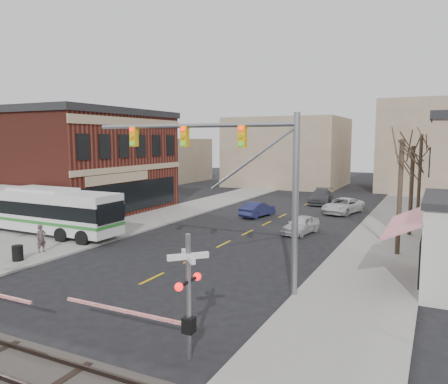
# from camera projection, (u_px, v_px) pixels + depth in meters

# --- Properties ---
(ground) EXTENTS (160.00, 160.00, 0.00)m
(ground) POSITION_uv_depth(u_px,v_px,m) (126.00, 291.00, 19.83)
(ground) COLOR black
(ground) RESTS_ON ground
(sidewalk_west) EXTENTS (5.00, 60.00, 0.12)m
(sidewalk_west) POSITION_uv_depth(u_px,v_px,m) (181.00, 211.00, 41.80)
(sidewalk_west) COLOR gray
(sidewalk_west) RESTS_ON ground
(sidewalk_east) EXTENTS (5.00, 60.00, 0.12)m
(sidewalk_east) POSITION_uv_depth(u_px,v_px,m) (392.00, 229.00, 33.45)
(sidewalk_east) COLOR gray
(sidewalk_east) RESTS_ON ground
(brick_building) EXTENTS (30.40, 15.40, 9.60)m
(brick_building) POSITION_uv_depth(u_px,v_px,m) (17.00, 159.00, 45.36)
(brick_building) COLOR maroon
(brick_building) RESTS_ON ground
(tree_east_a) EXTENTS (0.28, 0.28, 6.75)m
(tree_east_a) POSITION_uv_depth(u_px,v_px,m) (400.00, 197.00, 25.48)
(tree_east_a) COLOR #382B21
(tree_east_a) RESTS_ON sidewalk_east
(tree_east_b) EXTENTS (0.28, 0.28, 6.30)m
(tree_east_b) POSITION_uv_depth(u_px,v_px,m) (411.00, 191.00, 30.71)
(tree_east_b) COLOR #382B21
(tree_east_b) RESTS_ON sidewalk_east
(tree_east_c) EXTENTS (0.28, 0.28, 7.20)m
(tree_east_c) POSITION_uv_depth(u_px,v_px,m) (420.00, 176.00, 37.69)
(tree_east_c) COLOR #382B21
(tree_east_c) RESTS_ON sidewalk_east
(transit_bus) EXTENTS (12.63, 2.94, 3.24)m
(transit_bus) POSITION_uv_depth(u_px,v_px,m) (44.00, 210.00, 31.39)
(transit_bus) COLOR silver
(transit_bus) RESTS_ON ground
(traffic_signal_mast) EXTENTS (10.66, 0.30, 8.00)m
(traffic_signal_mast) POSITION_uv_depth(u_px,v_px,m) (234.00, 163.00, 19.76)
(traffic_signal_mast) COLOR gray
(traffic_signal_mast) RESTS_ON ground
(rr_crossing_east) EXTENTS (5.60, 1.36, 4.00)m
(rr_crossing_east) POSITION_uv_depth(u_px,v_px,m) (177.00, 296.00, 13.69)
(rr_crossing_east) COLOR gray
(rr_crossing_east) RESTS_ON ground
(trash_bin) EXTENTS (0.60, 0.60, 0.86)m
(trash_bin) POSITION_uv_depth(u_px,v_px,m) (18.00, 253.00, 24.37)
(trash_bin) COLOR black
(trash_bin) RESTS_ON sidewalk_west
(car_a) EXTENTS (2.23, 4.10, 1.32)m
(car_a) POSITION_uv_depth(u_px,v_px,m) (301.00, 225.00, 31.89)
(car_a) COLOR silver
(car_a) RESTS_ON ground
(car_b) EXTENTS (2.14, 4.23, 1.33)m
(car_b) POSITION_uv_depth(u_px,v_px,m) (258.00, 209.00, 38.94)
(car_b) COLOR #1C1F47
(car_b) RESTS_ON ground
(car_c) EXTENTS (3.62, 5.55, 1.42)m
(car_c) POSITION_uv_depth(u_px,v_px,m) (343.00, 206.00, 40.71)
(car_c) COLOR #BEBEBE
(car_c) RESTS_ON ground
(car_d) EXTENTS (2.59, 5.45, 1.53)m
(car_d) POSITION_uv_depth(u_px,v_px,m) (321.00, 197.00, 46.81)
(car_d) COLOR #3E3E43
(car_d) RESTS_ON ground
(pedestrian_near) EXTENTS (0.48, 0.66, 1.70)m
(pedestrian_near) POSITION_uv_depth(u_px,v_px,m) (41.00, 239.00, 26.07)
(pedestrian_near) COLOR #4C3E3C
(pedestrian_near) RESTS_ON sidewalk_west
(pedestrian_far) EXTENTS (0.97, 1.05, 1.73)m
(pedestrian_far) POSITION_uv_depth(u_px,v_px,m) (77.00, 225.00, 30.00)
(pedestrian_far) COLOR #323958
(pedestrian_far) RESTS_ON sidewalk_west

